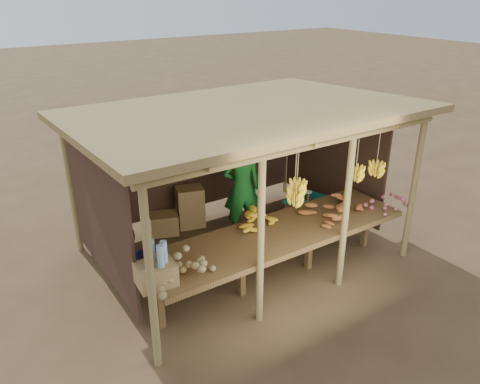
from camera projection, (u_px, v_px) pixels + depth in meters
ground at (240, 252)px, 7.48m from camera, size 60.00×60.00×0.00m
stall_structure at (241, 135)px, 6.75m from camera, size 4.70×3.50×2.43m
counter at (278, 236)px, 6.46m from camera, size 3.90×1.05×0.80m
potato_heap at (181, 267)px, 5.31m from camera, size 1.09×0.84×0.36m
sweet_potato_heap at (337, 203)px, 6.87m from camera, size 0.99×0.77×0.35m
onion_heap at (390, 197)px, 7.08m from camera, size 0.79×0.61×0.35m
banana_pile at (254, 214)px, 6.55m from camera, size 0.66×0.43×0.35m
tomato_basin at (151, 259)px, 5.63m from camera, size 0.43×0.43×0.23m
bottle_box at (155, 269)px, 5.24m from camera, size 0.45×0.37×0.54m
vendor at (242, 187)px, 7.66m from camera, size 0.73×0.58×1.75m
tarp_crate at (305, 212)px, 8.09m from camera, size 0.77×0.72×0.75m
carton_stack at (182, 212)px, 8.06m from camera, size 1.04×0.48×0.72m
burlap_sacks at (111, 238)px, 7.43m from camera, size 0.76×0.40×0.54m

